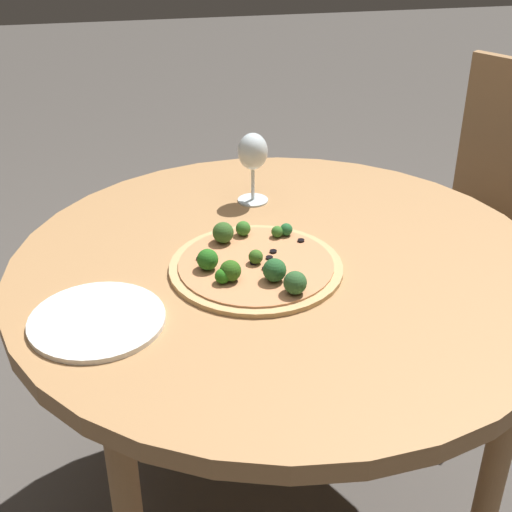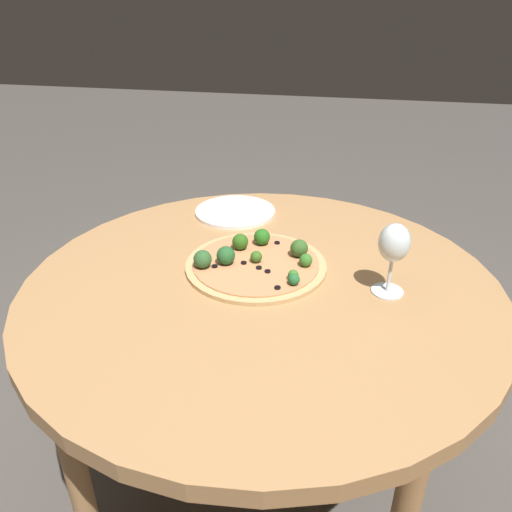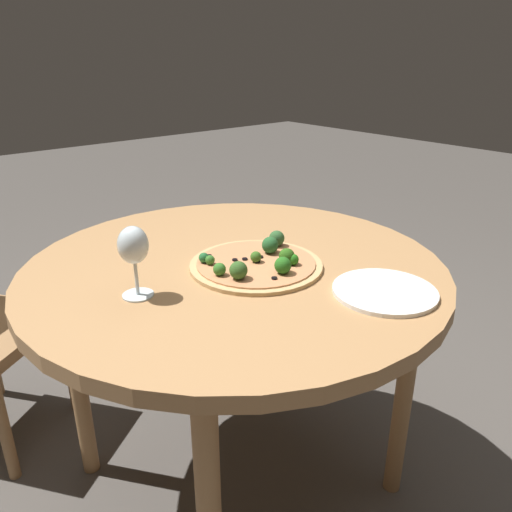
% 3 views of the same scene
% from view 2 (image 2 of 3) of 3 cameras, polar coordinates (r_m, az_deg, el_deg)
% --- Properties ---
extents(ground_plane, '(12.00, 12.00, 0.00)m').
position_cam_2_polar(ground_plane, '(1.65, 0.47, -25.20)').
color(ground_plane, '#4C4742').
extents(dining_table, '(1.08, 1.08, 0.74)m').
position_cam_2_polar(dining_table, '(1.18, 0.60, -5.66)').
color(dining_table, '#A87A4C').
rests_on(dining_table, ground_plane).
extents(pizza, '(0.34, 0.34, 0.06)m').
position_cam_2_polar(pizza, '(1.19, -0.09, -0.60)').
color(pizza, tan).
rests_on(pizza, dining_table).
extents(wine_glass, '(0.07, 0.07, 0.16)m').
position_cam_2_polar(wine_glass, '(1.08, 15.50, 1.17)').
color(wine_glass, silver).
rests_on(wine_glass, dining_table).
extents(plate_near, '(0.24, 0.24, 0.01)m').
position_cam_2_polar(plate_near, '(1.48, -2.39, 5.10)').
color(plate_near, white).
rests_on(plate_near, dining_table).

